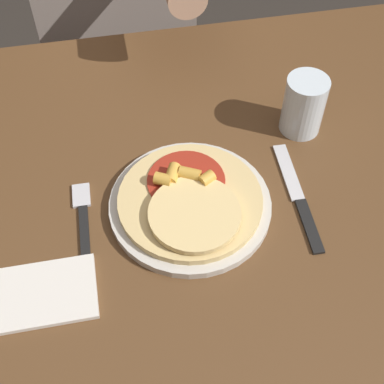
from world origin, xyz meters
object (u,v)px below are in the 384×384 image
object	(u,v)px
plate	(192,205)
drinking_glass	(304,105)
pizza	(192,200)
dining_table	(189,238)
knife	(298,197)
fork	(83,222)

from	to	relation	value
plate	drinking_glass	xyz separation A→B (m)	(0.22, 0.14, 0.05)
pizza	dining_table	bearing A→B (deg)	99.60
pizza	knife	world-z (taller)	pizza
plate	dining_table	bearing A→B (deg)	105.97
plate	knife	distance (m)	0.17
dining_table	pizza	size ratio (longest dim) A/B	5.08
pizza	plate	bearing A→B (deg)	83.65
dining_table	fork	distance (m)	0.20
fork	drinking_glass	bearing A→B (deg)	19.04
knife	dining_table	bearing A→B (deg)	171.89
dining_table	drinking_glass	xyz separation A→B (m)	(0.22, 0.13, 0.16)
fork	drinking_glass	xyz separation A→B (m)	(0.39, 0.14, 0.05)
pizza	fork	xyz separation A→B (m)	(-0.17, 0.01, -0.02)
plate	knife	size ratio (longest dim) A/B	1.16
knife	pizza	bearing A→B (deg)	176.64
dining_table	knife	bearing A→B (deg)	-8.11
dining_table	fork	xyz separation A→B (m)	(-0.17, -0.01, 0.11)
knife	drinking_glass	distance (m)	0.17
pizza	fork	distance (m)	0.17
fork	plate	bearing A→B (deg)	-1.07
knife	plate	bearing A→B (deg)	175.19
knife	drinking_glass	size ratio (longest dim) A/B	2.07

